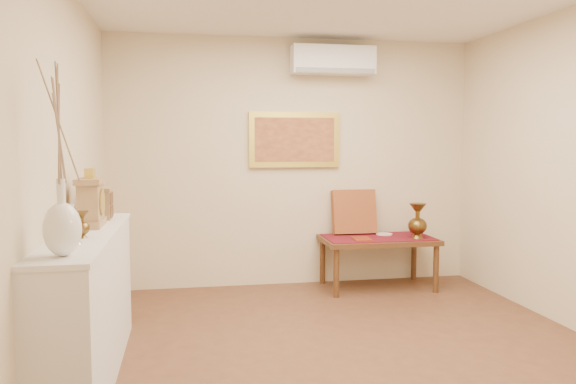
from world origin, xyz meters
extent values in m
plane|color=brown|center=(0.00, 0.00, 0.00)|extent=(4.50, 4.50, 0.00)
cube|color=beige|center=(0.00, 2.25, 1.35)|extent=(4.00, 0.02, 2.70)
cube|color=beige|center=(0.00, -2.25, 1.35)|extent=(4.00, 0.02, 2.70)
cube|color=beige|center=(-2.00, 0.00, 1.35)|extent=(0.02, 4.50, 2.70)
cube|color=maroon|center=(0.85, 1.88, 0.55)|extent=(1.14, 0.59, 0.01)
cylinder|color=white|center=(0.97, 2.01, 0.56)|extent=(0.18, 0.18, 0.01)
cube|color=maroon|center=(0.63, 1.76, 0.56)|extent=(0.20, 0.26, 0.01)
cube|color=maroon|center=(0.66, 2.14, 0.80)|extent=(0.49, 0.20, 0.50)
cube|color=silver|center=(-1.82, 0.00, 0.47)|extent=(0.35, 2.00, 0.95)
cube|color=silver|center=(-1.82, 0.00, 0.96)|extent=(0.37, 2.02, 0.03)
cube|color=#A37E53|center=(-1.83, 0.27, 1.00)|extent=(0.16, 0.36, 0.05)
cube|color=#A37E53|center=(-1.83, 0.27, 1.16)|extent=(0.14, 0.30, 0.25)
cylinder|color=beige|center=(-1.76, 0.27, 1.16)|extent=(0.01, 0.17, 0.17)
cylinder|color=gold|center=(-1.75, 0.27, 1.16)|extent=(0.01, 0.19, 0.19)
cube|color=#A37E53|center=(-1.83, 0.27, 1.30)|extent=(0.17, 0.34, 0.04)
cube|color=gold|center=(-1.83, 0.27, 1.35)|extent=(0.06, 0.11, 0.07)
cube|color=#A37E53|center=(-1.82, 0.66, 1.09)|extent=(0.15, 0.20, 0.22)
cube|color=#533118|center=(-1.74, 0.66, 1.04)|extent=(0.01, 0.17, 0.09)
cube|color=#533118|center=(-1.74, 0.66, 1.14)|extent=(0.01, 0.17, 0.09)
cube|color=#A37E53|center=(-1.82, 0.66, 1.21)|extent=(0.16, 0.21, 0.02)
cube|color=#533118|center=(0.85, 1.88, 0.53)|extent=(1.20, 0.70, 0.05)
cylinder|color=#533118|center=(0.31, 1.59, 0.25)|extent=(0.06, 0.06, 0.50)
cylinder|color=#533118|center=(1.39, 1.59, 0.25)|extent=(0.06, 0.06, 0.50)
cylinder|color=#533118|center=(0.31, 2.17, 0.25)|extent=(0.06, 0.06, 0.50)
cylinder|color=#533118|center=(1.39, 2.17, 0.25)|extent=(0.06, 0.06, 0.50)
cube|color=gold|center=(0.00, 2.23, 1.60)|extent=(1.00, 0.05, 0.60)
cube|color=#B56C3F|center=(0.00, 2.20, 1.60)|extent=(0.88, 0.01, 0.48)
cube|color=white|center=(0.40, 2.12, 2.45)|extent=(0.90, 0.24, 0.30)
cube|color=gray|center=(0.40, 2.00, 2.33)|extent=(0.86, 0.02, 0.05)
camera|label=1|loc=(-1.18, -3.82, 1.57)|focal=35.00mm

